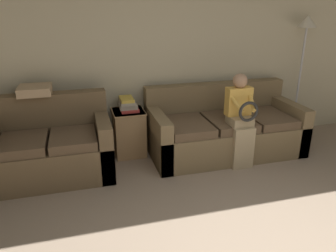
{
  "coord_description": "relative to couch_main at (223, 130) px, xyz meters",
  "views": [
    {
      "loc": [
        -1.37,
        -1.45,
        2.01
      ],
      "look_at": [
        -0.47,
        1.78,
        0.73
      ],
      "focal_mm": 35.0,
      "sensor_mm": 36.0,
      "label": 1
    }
  ],
  "objects": [
    {
      "name": "wall_back",
      "position": [
        -0.53,
        0.53,
        0.95
      ],
      "size": [
        7.86,
        0.06,
        2.55
      ],
      "color": "#BCB293",
      "rests_on": "ground_plane"
    },
    {
      "name": "book_stack",
      "position": [
        -1.3,
        0.26,
        0.4
      ],
      "size": [
        0.25,
        0.3,
        0.18
      ],
      "color": "#BC3833",
      "rests_on": "side_shelf"
    },
    {
      "name": "child_left_seated",
      "position": [
        0.03,
        -0.42,
        0.33
      ],
      "size": [
        0.33,
        0.38,
        1.18
      ],
      "color": "tan",
      "rests_on": "ground_plane"
    },
    {
      "name": "floor_lamp",
      "position": [
        1.35,
        0.28,
        1.15
      ],
      "size": [
        0.27,
        0.27,
        1.83
      ],
      "color": "#2D2B28",
      "rests_on": "ground_plane"
    },
    {
      "name": "side_shelf",
      "position": [
        -1.29,
        0.26,
        0.0
      ],
      "size": [
        0.43,
        0.44,
        0.63
      ],
      "color": "#9E7A51",
      "rests_on": "ground_plane"
    },
    {
      "name": "throw_pillow",
      "position": [
        -2.42,
        0.22,
        0.68
      ],
      "size": [
        0.38,
        0.38,
        0.1
      ],
      "color": "tan",
      "rests_on": "couch_side"
    },
    {
      "name": "couch_side",
      "position": [
        -2.3,
        -0.07,
        0.02
      ],
      "size": [
        1.43,
        0.87,
        0.96
      ],
      "color": "brown",
      "rests_on": "ground_plane"
    },
    {
      "name": "couch_main",
      "position": [
        0.0,
        0.0,
        0.0
      ],
      "size": [
        2.09,
        0.99,
        0.92
      ],
      "color": "brown",
      "rests_on": "ground_plane"
    }
  ]
}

